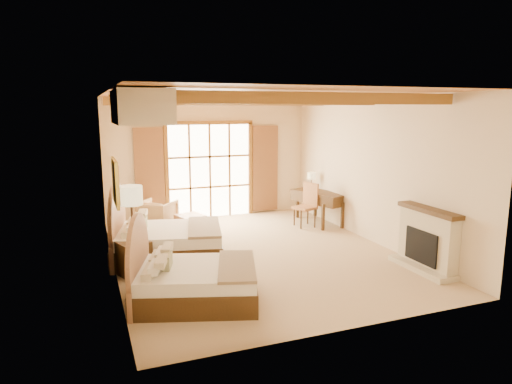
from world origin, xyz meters
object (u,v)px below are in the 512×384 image
nightstand (133,258)px  armchair (157,215)px  bed_near (187,280)px  bed_far (161,240)px  desk (319,206)px

nightstand → armchair: armchair is taller
bed_near → bed_far: size_ratio=0.94×
bed_far → nightstand: bearing=-120.5°
bed_near → bed_far: (-0.05, 2.17, 0.04)m
bed_near → bed_far: 2.17m
bed_far → armchair: bed_far is taller
nightstand → armchair: 2.99m
bed_near → nightstand: bearing=130.2°
bed_far → desk: bearing=32.5°
nightstand → armchair: bearing=52.4°
nightstand → desk: bearing=2.6°
bed_near → nightstand: (-0.64, 1.54, -0.06)m
bed_near → desk: bearing=58.5°
nightstand → desk: 5.34m
nightstand → desk: size_ratio=0.37×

